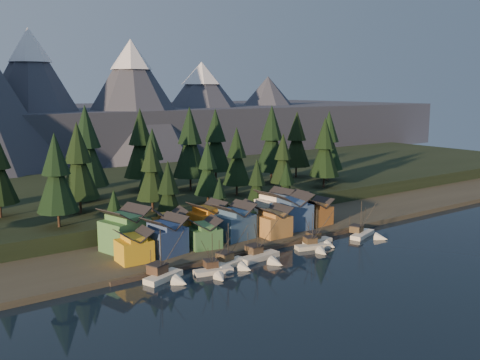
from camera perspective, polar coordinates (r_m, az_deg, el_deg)
ground at (r=127.64m, az=6.07°, el=-9.38°), size 500.00×500.00×0.00m
shore_strip at (r=158.03m, az=-3.69°, el=-5.29°), size 400.00×50.00×1.50m
hillside at (r=200.55m, az=-11.35°, el=-1.56°), size 420.00×100.00×6.00m
dock at (r=139.53m, az=1.51°, el=-7.43°), size 80.00×4.00×1.00m
mountain_ridge at (r=312.87m, az=-21.76°, el=6.22°), size 560.00×190.00×90.00m
boat_0 at (r=119.69m, az=-7.82°, el=-9.45°), size 10.24×10.91×12.68m
boat_1 at (r=122.54m, az=-2.70°, el=-9.22°), size 9.57×10.07×10.30m
boat_2 at (r=127.43m, az=-0.72°, el=-8.28°), size 9.73×10.30×11.60m
boat_3 at (r=132.07m, az=2.49°, el=-7.67°), size 11.55×12.40×12.09m
boat_4 at (r=141.95m, az=8.05°, el=-6.63°), size 10.35×10.82×10.58m
boat_5 at (r=146.85m, az=8.58°, el=-5.99°), size 9.01×9.75×11.01m
boat_6 at (r=156.19m, az=13.36°, el=-5.22°), size 10.99×11.40×11.37m
house_front_0 at (r=128.56m, az=-11.24°, el=-6.81°), size 7.85×7.45×7.58m
house_front_1 at (r=133.02m, az=-8.04°, el=-5.76°), size 10.50×10.23×9.26m
house_front_2 at (r=137.63m, az=-3.87°, el=-5.57°), size 8.70×8.75×7.42m
house_front_3 at (r=144.91m, az=-0.67°, el=-4.31°), size 10.21×9.82×9.50m
house_front_4 at (r=147.98m, az=3.54°, el=-4.32°), size 8.04×8.67×8.14m
house_front_5 at (r=155.26m, az=5.53°, el=-3.22°), size 11.24×10.49×10.41m
house_front_6 at (r=161.50m, az=8.17°, el=-3.27°), size 8.18×7.78×7.77m
house_back_0 at (r=137.20m, az=-12.19°, el=-5.03°), size 12.14×11.86×10.93m
house_back_1 at (r=141.73m, az=-7.50°, el=-4.84°), size 9.55×9.62×8.98m
house_back_2 at (r=148.10m, az=-3.53°, el=-4.05°), size 9.40×8.74×9.36m
house_back_3 at (r=152.84m, az=-0.16°, el=-3.82°), size 9.18×8.44×8.24m
house_back_4 at (r=162.61m, az=3.65°, el=-2.69°), size 10.00×9.68×9.95m
house_back_5 at (r=167.70m, az=5.84°, el=-2.62°), size 7.50×7.59×8.41m
tree_hill_2 at (r=145.02m, az=-19.01°, el=0.42°), size 10.63×10.63×24.75m
tree_hill_3 at (r=159.21m, az=-16.86°, el=1.67°), size 11.37×11.37×26.49m
tree_hill_4 at (r=175.61m, az=-16.05°, el=3.20°), size 13.19×13.19×30.72m
tree_hill_5 at (r=157.32m, az=-9.41°, el=0.88°), size 9.26×9.26×21.56m
tree_hill_6 at (r=174.00m, az=-9.28°, el=2.04°), size 10.00×10.00×23.30m
tree_hill_7 at (r=164.43m, az=-3.47°, el=1.14°), size 8.73×8.73×20.33m
tree_hill_8 at (r=188.25m, az=-5.36°, el=3.76°), size 12.70×12.70×29.57m
tree_hill_9 at (r=178.83m, az=-0.36°, el=2.34°), size 9.91×9.91×23.09m
tree_hill_10 at (r=203.49m, az=-2.62°, el=4.03°), size 12.11×12.11×28.20m
tree_hill_11 at (r=184.88m, az=4.59°, el=2.12°), size 8.82×8.82×20.54m
tree_hill_12 at (r=201.61m, az=3.39°, el=4.19°), size 12.70×12.70×29.59m
tree_hill_13 at (r=195.22m, az=9.01°, el=3.25°), size 10.96×10.96×25.54m
tree_hill_14 at (r=217.97m, az=6.06°, el=4.15°), size 11.45×11.45×26.66m
tree_hill_15 at (r=190.55m, az=-10.53°, el=3.62°), size 12.45×12.45×29.01m
tree_hill_17 at (r=210.60m, az=9.42°, el=3.95°), size 11.66×11.66×27.15m
tree_shore_0 at (r=143.47m, az=-13.25°, el=-3.54°), size 6.20×6.20×14.44m
tree_shore_1 at (r=149.42m, az=-7.64°, el=-1.49°), size 8.88×8.88×20.69m
tree_shore_2 at (r=158.65m, az=-2.20°, el=-1.99°), size 6.24×6.24×14.53m
tree_shore_3 at (r=166.22m, az=1.81°, el=-0.61°), size 8.09×8.09×18.86m
tree_shore_4 at (r=173.92m, az=4.94°, el=-0.58°), size 7.14×7.14×16.64m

